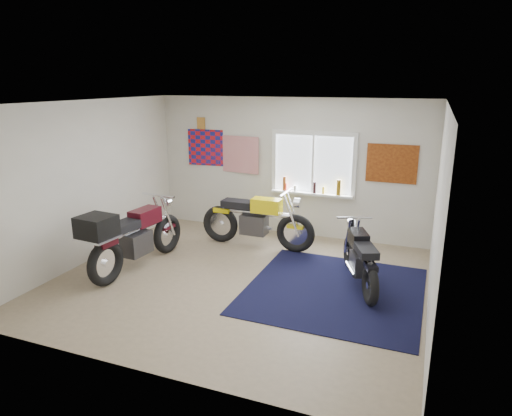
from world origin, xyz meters
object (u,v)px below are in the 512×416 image
at_px(black_chrome_bike, 360,259).
at_px(yellow_triumph, 256,221).
at_px(navy_rug, 334,290).
at_px(maroon_tourer, 131,237).

bearing_deg(black_chrome_bike, yellow_triumph, 41.75).
xyz_separation_m(navy_rug, yellow_triumph, (-1.75, 1.33, 0.48)).
xyz_separation_m(navy_rug, black_chrome_bike, (0.30, 0.33, 0.41)).
height_order(navy_rug, yellow_triumph, yellow_triumph).
relative_size(yellow_triumph, maroon_tourer, 0.99).
bearing_deg(maroon_tourer, navy_rug, -76.68).
bearing_deg(yellow_triumph, maroon_tourer, -129.06).
height_order(yellow_triumph, maroon_tourer, maroon_tourer).
bearing_deg(black_chrome_bike, navy_rug, 115.47).
relative_size(yellow_triumph, black_chrome_bike, 1.27).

